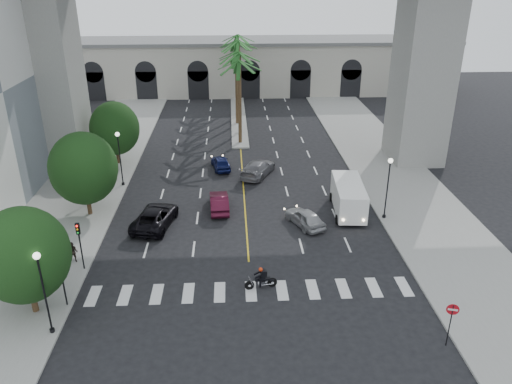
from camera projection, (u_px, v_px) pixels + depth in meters
name	position (u px, v px, depth m)	size (l,w,h in m)	color
ground	(250.00, 278.00, 33.37)	(140.00, 140.00, 0.00)	black
sidewalk_left	(82.00, 190.00, 46.29)	(8.00, 100.00, 0.15)	gray
sidewalk_right	(400.00, 184.00, 47.70)	(8.00, 100.00, 0.15)	gray
median	(239.00, 119.00, 67.93)	(2.00, 24.00, 0.20)	gray
pier_building	(236.00, 66.00, 81.70)	(71.00, 10.50, 8.50)	beige
palm_a	(239.00, 65.00, 55.13)	(3.20, 3.20, 10.30)	#47331E
palm_b	(239.00, 57.00, 58.66)	(3.20, 3.20, 10.60)	#47331E
palm_c	(236.00, 56.00, 62.48)	(3.20, 3.20, 10.10)	#47331E
palm_d	(238.00, 45.00, 65.83)	(3.20, 3.20, 10.90)	#47331E
palm_e	(236.00, 44.00, 69.65)	(3.20, 3.20, 10.40)	#47331E
palm_f	(238.00, 39.00, 73.20)	(3.20, 3.20, 10.70)	#47331E
street_tree_near	(24.00, 255.00, 28.37)	(5.20, 5.20, 6.89)	#382616
street_tree_mid	(83.00, 168.00, 40.13)	(5.44, 5.44, 7.21)	#382616
street_tree_far	(115.00, 128.00, 51.18)	(5.04, 5.04, 6.68)	#382616
lamp_post_left_near	(43.00, 286.00, 26.95)	(0.40, 0.40, 5.35)	black
lamp_post_left_far	(120.00, 154.00, 46.07)	(0.40, 0.40, 5.35)	black
lamp_post_right	(388.00, 183.00, 39.87)	(0.40, 0.40, 5.35)	black
traffic_signal_near	(61.00, 272.00, 29.52)	(0.25, 0.18, 3.65)	black
traffic_signal_far	(79.00, 238.00, 33.17)	(0.25, 0.18, 3.65)	black
motorcycle_rider	(262.00, 279.00, 32.05)	(2.14, 0.62, 1.55)	black
car_a	(305.00, 217.00, 39.91)	(1.66, 4.12, 1.40)	#98999D
car_b	(219.00, 202.00, 42.47)	(1.53, 4.40, 1.45)	#420D1F
car_c	(155.00, 217.00, 39.82)	(2.62, 5.67, 1.58)	black
car_d	(258.00, 168.00, 49.53)	(2.18, 5.36, 1.55)	slate
car_e	(221.00, 163.00, 51.20)	(1.59, 3.96, 1.35)	#10184D
cargo_van	(348.00, 197.00, 41.71)	(2.88, 6.30, 2.61)	white
pedestrian_a	(39.00, 230.00, 37.35)	(0.63, 0.42, 1.74)	black
pedestrian_b	(73.00, 252.00, 34.61)	(0.75, 0.58, 1.53)	black
do_not_enter_sign	(452.00, 316.00, 26.59)	(0.66, 0.21, 2.75)	black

